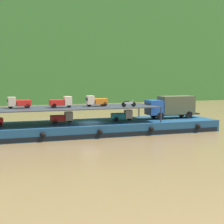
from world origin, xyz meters
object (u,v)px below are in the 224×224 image
at_px(cargo_barge, 90,128).
at_px(mini_truck_lower_mid, 122,115).
at_px(mini_truck_upper_bow, 96,101).
at_px(motorcycle_upper_port, 129,103).
at_px(mini_truck_upper_fore, 61,102).
at_px(mini_truck_lower_aft, 62,117).
at_px(covered_lorry, 171,106).
at_px(mini_truck_upper_mid, 19,103).

height_order(cargo_barge, mini_truck_lower_mid, mini_truck_lower_mid).
relative_size(mini_truck_upper_bow, motorcycle_upper_port, 1.44).
relative_size(mini_truck_lower_mid, mini_truck_upper_fore, 1.01).
bearing_deg(mini_truck_upper_bow, mini_truck_lower_aft, 177.69).
relative_size(covered_lorry, mini_truck_upper_bow, 2.86).
xyz_separation_m(cargo_barge, covered_lorry, (11.86, 0.26, 2.45)).
relative_size(mini_truck_lower_mid, motorcycle_upper_port, 1.47).
relative_size(cargo_barge, mini_truck_upper_fore, 12.21).
xyz_separation_m(mini_truck_upper_mid, mini_truck_upper_fore, (5.03, -0.84, 0.00)).
bearing_deg(mini_truck_lower_mid, mini_truck_upper_bow, 178.98).
xyz_separation_m(mini_truck_lower_aft, mini_truck_upper_fore, (-0.21, -0.61, 2.00)).
distance_m(mini_truck_lower_aft, mini_truck_upper_mid, 5.61).
distance_m(covered_lorry, motorcycle_upper_port, 7.80).
height_order(cargo_barge, mini_truck_upper_bow, mini_truck_upper_bow).
height_order(mini_truck_lower_mid, mini_truck_upper_mid, mini_truck_upper_mid).
bearing_deg(mini_truck_upper_fore, mini_truck_upper_mid, 170.46).
bearing_deg(mini_truck_upper_mid, mini_truck_lower_aft, -2.59).
distance_m(cargo_barge, mini_truck_lower_aft, 3.88).
xyz_separation_m(mini_truck_upper_mid, motorcycle_upper_port, (13.27, -2.75, -0.26)).
height_order(mini_truck_lower_aft, mini_truck_upper_mid, mini_truck_upper_mid).
relative_size(cargo_barge, motorcycle_upper_port, 17.71).
xyz_separation_m(cargo_barge, motorcycle_upper_port, (4.46, -2.09, 3.18)).
distance_m(mini_truck_lower_aft, mini_truck_upper_bow, 4.93).
distance_m(cargo_barge, mini_truck_lower_mid, 4.71).
bearing_deg(mini_truck_lower_mid, covered_lorry, 0.66).
relative_size(mini_truck_upper_mid, mini_truck_upper_bow, 1.01).
bearing_deg(cargo_barge, mini_truck_upper_fore, -177.18).
distance_m(mini_truck_lower_aft, mini_truck_upper_fore, 2.10).
xyz_separation_m(mini_truck_lower_mid, mini_truck_upper_bow, (-3.55, 0.06, 2.00)).
xyz_separation_m(cargo_barge, mini_truck_upper_fore, (-3.78, -0.19, 3.44)).
relative_size(cargo_barge, mini_truck_lower_mid, 12.05).
distance_m(cargo_barge, covered_lorry, 12.11).
bearing_deg(covered_lorry, mini_truck_upper_fore, -178.36).
xyz_separation_m(mini_truck_lower_aft, mini_truck_upper_mid, (-5.23, 0.24, 2.00)).
distance_m(mini_truck_lower_mid, mini_truck_upper_bow, 4.08).
xyz_separation_m(cargo_barge, mini_truck_upper_mid, (-8.81, 0.66, 3.44)).
xyz_separation_m(covered_lorry, mini_truck_lower_aft, (-15.44, 0.16, -1.00)).
height_order(mini_truck_upper_mid, mini_truck_upper_bow, same).
distance_m(covered_lorry, mini_truck_upper_bow, 10.98).
relative_size(mini_truck_upper_fore, mini_truck_upper_bow, 1.00).
relative_size(cargo_barge, covered_lorry, 4.28).
bearing_deg(covered_lorry, mini_truck_lower_aft, 179.41).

